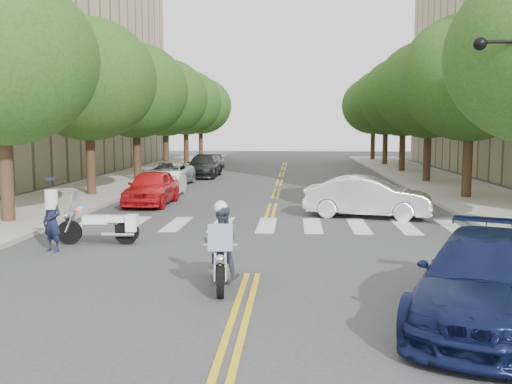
# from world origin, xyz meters

# --- Properties ---
(ground) EXTENTS (140.00, 140.00, 0.00)m
(ground) POSITION_xyz_m (0.00, 0.00, 0.00)
(ground) COLOR #38383A
(ground) RESTS_ON ground
(sidewalk_left) EXTENTS (5.00, 60.00, 0.15)m
(sidewalk_left) POSITION_xyz_m (-9.50, 22.00, 0.07)
(sidewalk_left) COLOR #9E9991
(sidewalk_left) RESTS_ON ground
(sidewalk_right) EXTENTS (5.00, 60.00, 0.15)m
(sidewalk_right) POSITION_xyz_m (9.50, 22.00, 0.07)
(sidewalk_right) COLOR #9E9991
(sidewalk_right) RESTS_ON ground
(tree_l_0) EXTENTS (6.40, 6.40, 8.45)m
(tree_l_0) POSITION_xyz_m (-8.80, 6.00, 5.55)
(tree_l_0) COLOR #382316
(tree_l_0) RESTS_ON ground
(tree_l_1) EXTENTS (6.40, 6.40, 8.45)m
(tree_l_1) POSITION_xyz_m (-8.80, 14.00, 5.55)
(tree_l_1) COLOR #382316
(tree_l_1) RESTS_ON ground
(tree_l_2) EXTENTS (6.40, 6.40, 8.45)m
(tree_l_2) POSITION_xyz_m (-8.80, 22.00, 5.55)
(tree_l_2) COLOR #382316
(tree_l_2) RESTS_ON ground
(tree_l_3) EXTENTS (6.40, 6.40, 8.45)m
(tree_l_3) POSITION_xyz_m (-8.80, 30.00, 5.55)
(tree_l_3) COLOR #382316
(tree_l_3) RESTS_ON ground
(tree_l_4) EXTENTS (6.40, 6.40, 8.45)m
(tree_l_4) POSITION_xyz_m (-8.80, 38.00, 5.55)
(tree_l_4) COLOR #382316
(tree_l_4) RESTS_ON ground
(tree_l_5) EXTENTS (6.40, 6.40, 8.45)m
(tree_l_5) POSITION_xyz_m (-8.80, 46.00, 5.55)
(tree_l_5) COLOR #382316
(tree_l_5) RESTS_ON ground
(tree_r_1) EXTENTS (6.40, 6.40, 8.45)m
(tree_r_1) POSITION_xyz_m (8.80, 14.00, 5.55)
(tree_r_1) COLOR #382316
(tree_r_1) RESTS_ON ground
(tree_r_2) EXTENTS (6.40, 6.40, 8.45)m
(tree_r_2) POSITION_xyz_m (8.80, 22.00, 5.55)
(tree_r_2) COLOR #382316
(tree_r_2) RESTS_ON ground
(tree_r_3) EXTENTS (6.40, 6.40, 8.45)m
(tree_r_3) POSITION_xyz_m (8.80, 30.00, 5.55)
(tree_r_3) COLOR #382316
(tree_r_3) RESTS_ON ground
(tree_r_4) EXTENTS (6.40, 6.40, 8.45)m
(tree_r_4) POSITION_xyz_m (8.80, 38.00, 5.55)
(tree_r_4) COLOR #382316
(tree_r_4) RESTS_ON ground
(tree_r_5) EXTENTS (6.40, 6.40, 8.45)m
(tree_r_5) POSITION_xyz_m (8.80, 46.00, 5.55)
(tree_r_5) COLOR #382316
(tree_r_5) RESTS_ON ground
(motorcycle_police) EXTENTS (0.80, 2.23, 1.81)m
(motorcycle_police) POSITION_xyz_m (-0.58, -1.01, 0.80)
(motorcycle_police) COLOR black
(motorcycle_police) RESTS_ON ground
(motorcycle_parked) EXTENTS (2.32, 0.64, 1.49)m
(motorcycle_parked) POSITION_xyz_m (-4.42, 3.05, 0.52)
(motorcycle_parked) COLOR black
(motorcycle_parked) RESTS_ON ground
(officer_standing) EXTENTS (0.68, 0.57, 1.60)m
(officer_standing) POSITION_xyz_m (-5.51, 2.00, 0.80)
(officer_standing) COLOR black
(officer_standing) RESTS_ON ground
(convertible) EXTENTS (4.85, 2.64, 1.52)m
(convertible) POSITION_xyz_m (3.64, 8.50, 0.76)
(convertible) COLOR white
(convertible) RESTS_ON ground
(sedan_blue) EXTENTS (3.96, 5.60, 1.51)m
(sedan_blue) POSITION_xyz_m (4.17, -3.01, 0.75)
(sedan_blue) COLOR #0E153B
(sedan_blue) RESTS_ON ground
(parked_car_a) EXTENTS (1.78, 4.41, 1.50)m
(parked_car_a) POSITION_xyz_m (-5.20, 11.40, 0.75)
(parked_car_a) COLOR red
(parked_car_a) RESTS_ON ground
(parked_car_b) EXTENTS (1.39, 3.69, 1.20)m
(parked_car_b) POSITION_xyz_m (-5.20, 14.50, 0.60)
(parked_car_b) COLOR white
(parked_car_b) RESTS_ON ground
(parked_car_c) EXTENTS (2.43, 5.09, 1.40)m
(parked_car_c) POSITION_xyz_m (-6.30, 19.50, 0.70)
(parked_car_c) COLOR #A0A2A8
(parked_car_c) RESTS_ON ground
(parked_car_d) EXTENTS (2.12, 5.13, 1.48)m
(parked_car_d) POSITION_xyz_m (-5.20, 25.46, 0.74)
(parked_car_d) COLOR black
(parked_car_d) RESTS_ON ground
(parked_car_e) EXTENTS (1.47, 3.59, 1.22)m
(parked_car_e) POSITION_xyz_m (-5.70, 33.84, 0.61)
(parked_car_e) COLOR #ADADB3
(parked_car_e) RESTS_ON ground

